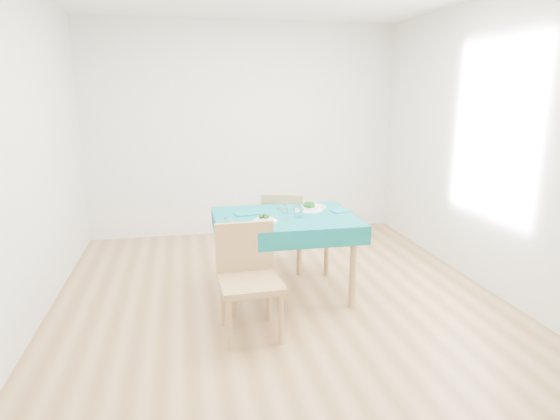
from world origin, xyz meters
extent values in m
cube|color=olive|center=(0.00, 0.00, -0.01)|extent=(4.00, 4.50, 0.02)
cube|color=silver|center=(0.00, 2.25, 1.35)|extent=(4.00, 0.02, 2.70)
cube|color=silver|center=(0.00, -2.25, 1.35)|extent=(4.00, 0.02, 2.70)
cube|color=silver|center=(-2.00, 0.00, 1.35)|extent=(0.02, 4.50, 2.70)
cube|color=silver|center=(2.00, 0.00, 1.35)|extent=(0.02, 4.50, 2.70)
cube|color=#085F60|center=(0.08, 0.14, 0.38)|extent=(1.25, 0.95, 0.76)
cube|color=#9E784A|center=(-0.34, -0.54, 0.58)|extent=(0.48, 0.53, 1.16)
cube|color=#9E784A|center=(0.21, 0.80, 0.52)|extent=(0.54, 0.56, 1.04)
cube|color=silver|center=(-0.43, 0.08, 0.76)|extent=(0.09, 0.18, 0.00)
cube|color=silver|center=(0.02, 0.05, 0.76)|extent=(0.09, 0.18, 0.00)
cube|color=silver|center=(0.10, 0.31, 0.76)|extent=(0.09, 0.17, 0.00)
cube|color=silver|center=(0.57, 0.15, 0.76)|extent=(0.10, 0.18, 0.00)
cube|color=#0C6A6B|center=(-0.26, 0.27, 0.76)|extent=(0.24, 0.19, 0.01)
cube|color=#0C6A6B|center=(0.62, 0.18, 0.76)|extent=(0.20, 0.16, 0.01)
cylinder|color=white|center=(0.09, 0.23, 0.80)|extent=(0.06, 0.06, 0.08)
cylinder|color=white|center=(0.18, 0.07, 0.81)|extent=(0.07, 0.07, 0.09)
cylinder|color=#99D065|center=(0.42, 0.38, 0.76)|extent=(0.22, 0.22, 0.01)
cube|color=beige|center=(0.42, 0.38, 0.78)|extent=(0.13, 0.13, 0.02)
camera|label=1|loc=(-0.80, -3.82, 1.83)|focal=30.00mm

